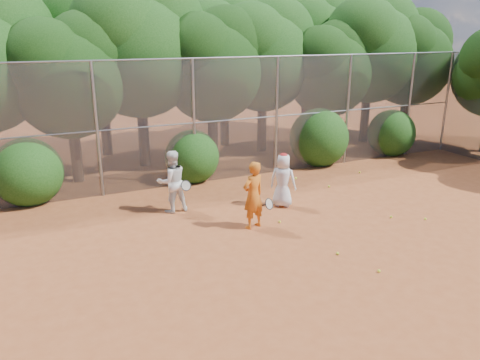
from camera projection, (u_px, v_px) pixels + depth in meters
name	position (u px, v px, depth m)	size (l,w,h in m)	color
ground	(325.00, 250.00, 10.70)	(80.00, 80.00, 0.00)	brown
fence_back	(220.00, 119.00, 15.22)	(20.05, 0.09, 4.03)	gray
tree_2	(69.00, 72.00, 14.62)	(3.99, 3.47, 5.47)	black
tree_3	(139.00, 43.00, 16.25)	(4.89, 4.26, 6.70)	black
tree_4	(213.00, 61.00, 16.91)	(4.19, 3.64, 5.73)	black
tree_5	(264.00, 51.00, 18.52)	(4.51, 3.92, 6.17)	black
tree_6	(330.00, 66.00, 18.82)	(3.86, 3.36, 5.29)	black
tree_7	(371.00, 44.00, 20.10)	(4.77, 4.14, 6.53)	black
tree_8	(411.00, 54.00, 20.77)	(4.25, 3.70, 5.82)	black
tree_10	(99.00, 36.00, 17.68)	(5.15, 4.48, 7.06)	black
tree_11	(225.00, 47.00, 19.47)	(4.64, 4.03, 6.35)	black
tree_12	(309.00, 38.00, 21.68)	(5.02, 4.37, 6.88)	black
bush_0	(27.00, 169.00, 13.45)	(2.00, 2.00, 2.00)	#164010
bush_1	(192.00, 154.00, 15.48)	(1.80, 1.80, 1.80)	#164010
bush_2	(319.00, 135.00, 17.42)	(2.20, 2.20, 2.20)	#164010
bush_3	(392.00, 131.00, 18.86)	(1.90, 1.90, 1.90)	#164010
player_yellow	(253.00, 195.00, 11.69)	(0.88, 0.62, 1.74)	#CF6618
player_teen	(283.00, 180.00, 13.20)	(0.88, 0.87, 1.56)	silver
player_white	(172.00, 182.00, 12.77)	(0.90, 0.75, 1.73)	white
ball_0	(425.00, 219.00, 12.40)	(0.07, 0.07, 0.07)	#D9F02B
ball_1	(329.00, 186.00, 15.00)	(0.07, 0.07, 0.07)	#D9F02B
ball_2	(379.00, 271.00, 9.70)	(0.07, 0.07, 0.07)	#D9F02B
ball_3	(391.00, 217.00, 12.53)	(0.07, 0.07, 0.07)	#D9F02B
ball_4	(338.00, 253.00, 10.47)	(0.07, 0.07, 0.07)	#D9F02B
ball_5	(360.00, 172.00, 16.52)	(0.07, 0.07, 0.07)	#D9F02B
ball_6	(280.00, 222.00, 12.21)	(0.07, 0.07, 0.07)	#D9F02B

